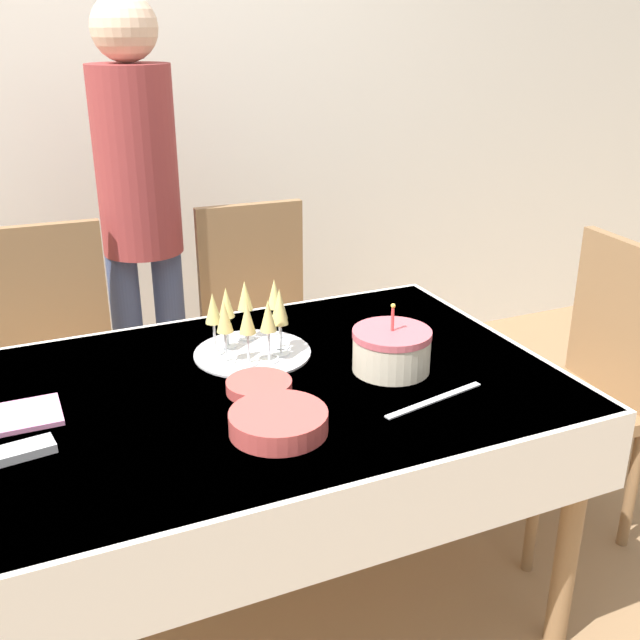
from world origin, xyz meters
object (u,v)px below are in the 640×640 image
Objects in this scene: dining_chair_far_left at (55,359)px; plate_stack_main at (278,422)px; dining_chair_far_right at (261,325)px; dining_chair_right_end at (583,378)px; birthday_cake at (391,350)px; plate_stack_dessert at (259,386)px; person_standing at (138,197)px; champagne_tray at (251,322)px.

dining_chair_far_left is 1.16m from plate_stack_main.
dining_chair_far_right and dining_chair_right_end have the same top height.
birthday_cake reaches higher than plate_stack_dessert.
person_standing is at bearing 93.38° from plate_stack_dessert.
dining_chair_far_right is at bearing 0.00° from dining_chair_far_left.
plate_stack_dessert is at bearing 82.47° from plate_stack_main.
dining_chair_far_right is (0.73, 0.00, 0.00)m from dining_chair_far_left.
plate_stack_main is at bearing -97.53° from plate_stack_dessert.
dining_chair_far_right is at bearing 68.60° from champagne_tray.
dining_chair_far_right is at bearing 133.17° from dining_chair_right_end.
plate_stack_main is (0.39, -1.06, 0.22)m from dining_chair_far_left.
dining_chair_right_end is 1.16m from plate_stack_main.
person_standing is (0.36, 0.19, 0.48)m from dining_chair_far_left.
birthday_cake is 1.26× the size of plate_stack_dessert.
dining_chair_right_end is at bearing -28.78° from dining_chair_far_left.
plate_stack_main is (-0.09, -0.42, -0.07)m from champagne_tray.
champagne_tray is at bearing 78.40° from plate_stack_main.
person_standing reaches higher than dining_chair_far_left.
birthday_cake is at bearing -68.76° from person_standing.
dining_chair_right_end reaches higher than champagne_tray.
person_standing is at bearing 111.24° from birthday_cake.
dining_chair_far_right is 4.68× the size of birthday_cake.
dining_chair_far_left is 0.73m from dining_chair_far_right.
birthday_cake is (0.04, -0.89, 0.25)m from dining_chair_far_right.
champagne_tray is (-0.25, -0.64, 0.29)m from dining_chair_far_right.
dining_chair_far_left reaches higher than birthday_cake.
dining_chair_far_left is at bearing 115.89° from plate_stack_dessert.
dining_chair_right_end is at bearing 4.70° from birthday_cake.
champagne_tray is 0.86m from person_standing.
person_standing is (-0.06, 1.05, 0.27)m from plate_stack_dessert.
person_standing reaches higher than birthday_cake.
dining_chair_far_left reaches higher than plate_stack_dessert.
person_standing reaches higher than champagne_tray.
plate_stack_dessert is at bearing -178.16° from dining_chair_right_end.
plate_stack_main is (-0.38, -0.18, -0.03)m from birthday_cake.
plate_stack_main is at bearing -107.64° from dining_chair_far_right.
dining_chair_far_right reaches higher than plate_stack_main.
dining_chair_far_left is 0.98m from plate_stack_dessert.
dining_chair_far_left is 1.21m from birthday_cake.
dining_chair_far_left reaches higher than champagne_tray.
dining_chair_far_right is 3.00× the size of champagne_tray.
plate_stack_dessert is (0.42, -0.86, 0.21)m from dining_chair_far_left.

